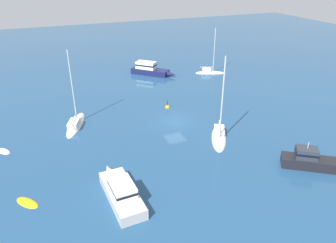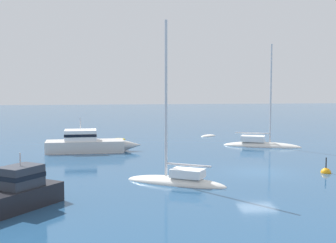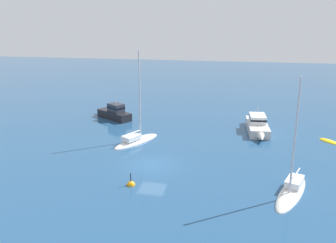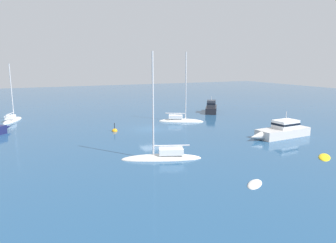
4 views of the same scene
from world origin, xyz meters
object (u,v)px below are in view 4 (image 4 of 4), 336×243
yacht_1 (162,157)px  channel_buoy (115,131)px  motor_cruiser_1 (211,108)px  rib_1 (324,157)px  yacht (181,120)px  rib (255,184)px  sailboat (12,120)px  powerboat (282,131)px

yacht_1 → channel_buoy: size_ratio=6.98×
yacht_1 → channel_buoy: bearing=-65.8°
motor_cruiser_1 → rib_1: bearing=-156.0°
rib_1 → channel_buoy: 23.69m
motor_cruiser_1 → channel_buoy: 20.86m
yacht_1 → channel_buoy: (0.88, -12.95, -0.17)m
motor_cruiser_1 → channel_buoy: bearing=146.5°
yacht → channel_buoy: bearing=-138.2°
rib → yacht_1: size_ratio=0.22×
sailboat → channel_buoy: sailboat is taller
motor_cruiser_1 → powerboat: (2.49, 18.94, -0.05)m
rib → yacht_1: (3.55, -8.20, 0.17)m
channel_buoy → yacht_1: bearing=93.9°
sailboat → channel_buoy: (-11.87, 13.23, -0.16)m
rib → powerboat: powerboat is taller
yacht → yacht_1: yacht is taller
rib_1 → yacht_1: bearing=-61.7°
yacht → rib_1: yacht is taller
rib_1 → sailboat: (26.34, -31.98, 0.17)m
yacht_1 → sailboat: bearing=-43.7°
channel_buoy → rib: bearing=101.8°
sailboat → powerboat: size_ratio=1.05×
yacht_1 → powerboat: yacht_1 is taller
rib → sailboat: size_ratio=0.25×
yacht → sailboat: size_ratio=1.19×
yacht → rib_1: bearing=-50.3°
yacht_1 → yacht: bearing=-101.8°
rib → motor_cruiser_1: bearing=27.2°
yacht → yacht_1: bearing=-93.1°
rib_1 → motor_cruiser_1: size_ratio=0.41×
rib → powerboat: (-12.38, -10.10, 0.76)m
rib_1 → powerboat: size_ratio=0.31×
powerboat → rib_1: bearing=69.6°
yacht → rib: (6.07, 23.52, -0.20)m
motor_cruiser_1 → yacht_1: bearing=172.8°
rib → rib_1: size_ratio=0.86×
yacht → motor_cruiser_1: yacht is taller
yacht → channel_buoy: size_ratio=7.35×
rib → channel_buoy: bearing=66.1°
rib → sailboat: bearing=79.6°
yacht → sailboat: (22.37, -10.86, -0.03)m
yacht → channel_buoy: (10.50, 2.36, -0.19)m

